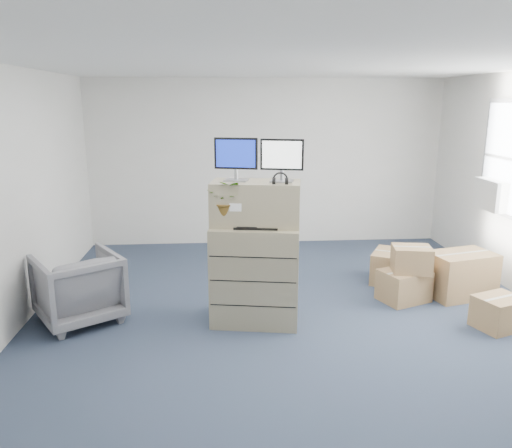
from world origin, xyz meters
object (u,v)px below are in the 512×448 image
(potted_plant, at_px, (227,205))
(monitor_left, at_px, (236,157))
(filing_cabinet_lower, at_px, (255,274))
(office_chair, at_px, (78,284))
(keyboard, at_px, (256,227))
(water_bottle, at_px, (259,212))
(monitor_right, at_px, (282,158))

(potted_plant, bearing_deg, monitor_left, 51.63)
(filing_cabinet_lower, xyz_separation_m, office_chair, (-1.98, 0.15, -0.12))
(keyboard, relative_size, office_chair, 0.54)
(keyboard, distance_m, water_bottle, 0.23)
(office_chair, bearing_deg, monitor_right, 143.20)
(potted_plant, bearing_deg, filing_cabinet_lower, 5.67)
(keyboard, relative_size, water_bottle, 1.70)
(filing_cabinet_lower, height_order, monitor_left, monitor_left)
(keyboard, bearing_deg, filing_cabinet_lower, 97.89)
(filing_cabinet_lower, height_order, water_bottle, water_bottle)
(keyboard, height_order, potted_plant, potted_plant)
(filing_cabinet_lower, height_order, monitor_right, monitor_right)
(keyboard, xyz_separation_m, office_chair, (-1.98, 0.26, -0.69))
(keyboard, bearing_deg, office_chair, -179.48)
(keyboard, bearing_deg, water_bottle, 83.13)
(filing_cabinet_lower, bearing_deg, office_chair, -174.95)
(water_bottle, relative_size, office_chair, 0.32)
(keyboard, xyz_separation_m, potted_plant, (-0.30, 0.08, 0.23))
(filing_cabinet_lower, distance_m, keyboard, 0.58)
(monitor_right, height_order, water_bottle, monitor_right)
(monitor_left, distance_m, water_bottle, 0.65)
(keyboard, bearing_deg, monitor_right, 29.45)
(monitor_right, distance_m, office_chair, 2.67)
(potted_plant, xyz_separation_m, office_chair, (-1.68, 0.19, -0.92))
(filing_cabinet_lower, height_order, keyboard, keyboard)
(monitor_right, relative_size, water_bottle, 1.65)
(monitor_left, bearing_deg, monitor_right, 2.95)
(keyboard, distance_m, office_chair, 2.11)
(water_bottle, bearing_deg, monitor_left, 175.23)
(monitor_right, bearing_deg, monitor_left, -176.97)
(monitor_left, bearing_deg, potted_plant, -114.17)
(monitor_right, bearing_deg, office_chair, -169.50)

